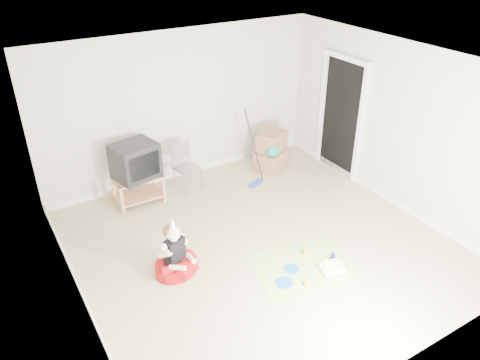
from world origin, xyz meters
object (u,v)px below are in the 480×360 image
seated_woman (175,260)px  birthday_cake (332,269)px  crt_tv (135,161)px  tv_stand (138,187)px  cardboard_boxes (271,152)px  folding_chair (187,168)px

seated_woman → birthday_cake: bearing=-31.4°
crt_tv → tv_stand: bearing=0.0°
tv_stand → cardboard_boxes: (2.52, -0.17, 0.07)m
tv_stand → folding_chair: bearing=-1.8°
folding_chair → birthday_cake: (0.68, -2.97, -0.37)m
tv_stand → birthday_cake: 3.39m
tv_stand → crt_tv: 0.48m
seated_woman → birthday_cake: size_ratio=2.44×
folding_chair → birthday_cake: folding_chair is taller
tv_stand → birthday_cake: size_ratio=2.19×
crt_tv → cardboard_boxes: crt_tv is taller
crt_tv → folding_chair: (0.87, -0.03, -0.35)m
seated_woman → crt_tv: bearing=83.6°
cardboard_boxes → seated_woman: size_ratio=0.86×
birthday_cake → folding_chair: bearing=102.9°
folding_chair → cardboard_boxes: folding_chair is taller
cardboard_boxes → tv_stand: bearing=176.2°
tv_stand → crt_tv: (0.00, 0.00, 0.48)m
folding_chair → seated_woman: seated_woman is taller
seated_woman → folding_chair: bearing=60.1°
crt_tv → birthday_cake: (1.55, -3.00, -0.72)m
crt_tv → seated_woman: 2.02m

